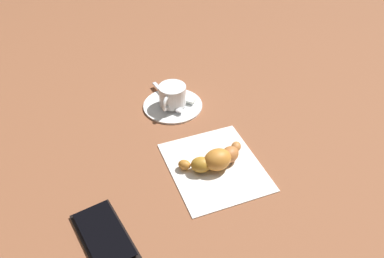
% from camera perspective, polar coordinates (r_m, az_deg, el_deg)
% --- Properties ---
extents(ground_plane, '(1.80, 1.80, 0.00)m').
position_cam_1_polar(ground_plane, '(0.83, 0.30, -1.42)').
color(ground_plane, brown).
extents(saucer, '(0.14, 0.14, 0.01)m').
position_cam_1_polar(saucer, '(0.92, -2.76, 3.49)').
color(saucer, white).
rests_on(saucer, ground).
extents(espresso_cup, '(0.08, 0.07, 0.05)m').
position_cam_1_polar(espresso_cup, '(0.90, -2.83, 4.84)').
color(espresso_cup, white).
rests_on(espresso_cup, saucer).
extents(teaspoon, '(0.14, 0.05, 0.01)m').
position_cam_1_polar(teaspoon, '(0.92, -2.93, 3.87)').
color(teaspoon, silver).
rests_on(teaspoon, saucer).
extents(sugar_packet, '(0.06, 0.06, 0.01)m').
position_cam_1_polar(sugar_packet, '(0.93, -1.60, 4.50)').
color(sugar_packet, white).
rests_on(sugar_packet, saucer).
extents(napkin, '(0.21, 0.19, 0.00)m').
position_cam_1_polar(napkin, '(0.77, 3.29, -5.34)').
color(napkin, white).
rests_on(napkin, ground).
extents(croissant, '(0.08, 0.14, 0.04)m').
position_cam_1_polar(croissant, '(0.76, 3.46, -4.31)').
color(croissant, '#BF782B').
rests_on(croissant, napkin).
extents(cell_phone, '(0.15, 0.10, 0.01)m').
position_cam_1_polar(cell_phone, '(0.68, -12.43, -14.63)').
color(cell_phone, black).
rests_on(cell_phone, ground).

